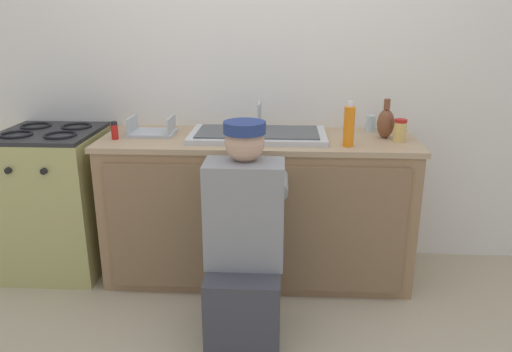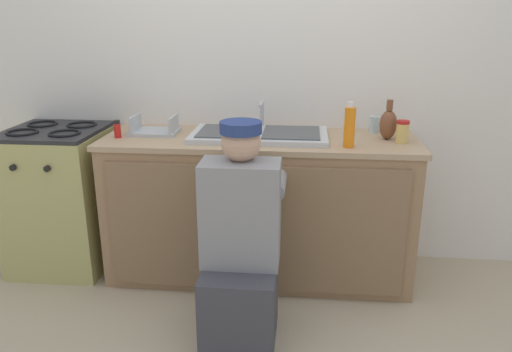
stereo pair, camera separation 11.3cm
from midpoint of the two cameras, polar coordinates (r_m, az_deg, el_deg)
name	(u,v)px [view 1 (the left image)]	position (r m, az deg, el deg)	size (l,w,h in m)	color
ground_plane	(255,295)	(3.03, -1.21, -13.44)	(12.00, 12.00, 0.00)	tan
back_wall	(261,68)	(3.25, -0.47, 12.19)	(6.00, 0.10, 2.50)	silver
counter_cabinet	(258,210)	(3.09, -0.85, -3.87)	(1.82, 0.62, 0.85)	#997551
countertop	(258,140)	(2.97, -0.88, 4.14)	(1.86, 0.62, 0.03)	tan
sink_double_basin	(258,134)	(2.96, -0.88, 4.81)	(0.80, 0.44, 0.19)	silver
stove_range	(57,201)	(3.42, -22.70, -2.62)	(0.58, 0.62, 0.92)	tan
plumber_person	(244,253)	(2.48, -2.65, -8.80)	(0.42, 0.61, 1.10)	#3F3F47
soap_bottle_orange	(349,126)	(2.77, 9.43, 5.65)	(0.06, 0.06, 0.25)	orange
vase_decorative	(386,123)	(3.02, 13.55, 5.93)	(0.10, 0.10, 0.23)	brown
spice_bottle_red	(115,131)	(3.04, -16.90, 4.98)	(0.04, 0.04, 0.10)	red
water_glass	(371,124)	(3.17, 12.01, 5.88)	(0.06, 0.06, 0.10)	#ADC6CC
condiment_jar	(400,130)	(2.96, 15.09, 5.06)	(0.07, 0.07, 0.13)	#DBB760
dish_rack_tray	(152,131)	(3.11, -12.83, 5.08)	(0.28, 0.22, 0.11)	#B2B7BC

